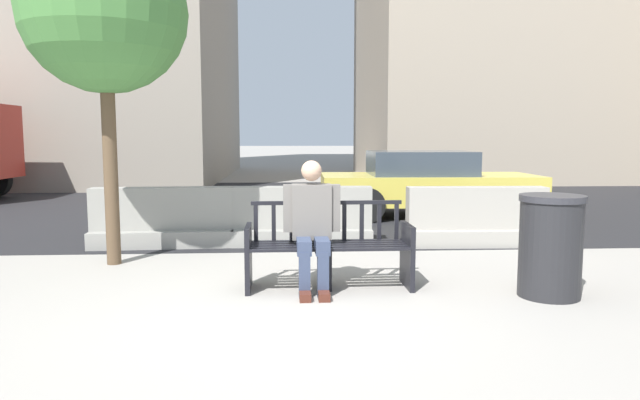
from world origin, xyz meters
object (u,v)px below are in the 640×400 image
at_px(street_bench, 328,250).
at_px(jersey_barrier_left, 163,222).
at_px(jersey_barrier_centre, 302,221).
at_px(jersey_barrier_right, 476,221).
at_px(car_taxi_near, 426,183).
at_px(street_tree, 104,11).
at_px(trash_bin, 550,246).
at_px(seated_person, 312,223).

bearing_deg(street_bench, jersey_barrier_left, 132.02).
bearing_deg(jersey_barrier_left, jersey_barrier_centre, -0.00).
xyz_separation_m(jersey_barrier_right, car_taxi_near, (0.01, 3.03, 0.31)).
bearing_deg(car_taxi_near, street_bench, -113.76).
relative_size(jersey_barrier_centre, car_taxi_near, 0.48).
relative_size(street_bench, street_tree, 0.42).
bearing_deg(jersey_barrier_centre, jersey_barrier_left, 180.00).
relative_size(street_bench, trash_bin, 1.70).
xyz_separation_m(jersey_barrier_left, jersey_barrier_right, (4.50, -0.19, 0.00)).
bearing_deg(trash_bin, car_taxi_near, 88.07).
relative_size(seated_person, car_taxi_near, 0.31).
xyz_separation_m(seated_person, jersey_barrier_right, (2.48, 2.30, -0.35)).
height_order(jersey_barrier_left, street_tree, street_tree).
xyz_separation_m(street_bench, jersey_barrier_centre, (-0.20, 2.43, -0.06)).
bearing_deg(seated_person, car_taxi_near, 64.94).
height_order(jersey_barrier_right, car_taxi_near, car_taxi_near).
xyz_separation_m(seated_person, trash_bin, (2.30, -0.40, -0.19)).
xyz_separation_m(jersey_barrier_centre, street_tree, (-2.35, -1.18, 2.68)).
bearing_deg(street_tree, jersey_barrier_left, 73.05).
distance_m(jersey_barrier_right, trash_bin, 2.72).
bearing_deg(jersey_barrier_right, jersey_barrier_centre, 175.69).
distance_m(jersey_barrier_centre, trash_bin, 3.72).
height_order(street_bench, jersey_barrier_centre, street_bench).
distance_m(street_bench, car_taxi_near, 5.76).
relative_size(jersey_barrier_right, car_taxi_near, 0.48).
relative_size(jersey_barrier_right, trash_bin, 2.02).
height_order(street_bench, jersey_barrier_left, street_bench).
distance_m(seated_person, jersey_barrier_right, 3.40).
relative_size(seated_person, trash_bin, 1.32).
relative_size(jersey_barrier_left, jersey_barrier_right, 1.01).
height_order(seated_person, street_tree, street_tree).
bearing_deg(seated_person, jersey_barrier_right, 42.89).
bearing_deg(car_taxi_near, trash_bin, -91.93).
bearing_deg(street_tree, jersey_barrier_centre, 26.58).
height_order(street_bench, car_taxi_near, car_taxi_near).
bearing_deg(car_taxi_near, jersey_barrier_left, -147.85).
distance_m(seated_person, jersey_barrier_left, 3.23).
distance_m(jersey_barrier_left, jersey_barrier_right, 4.50).
distance_m(street_bench, jersey_barrier_right, 3.22).
height_order(seated_person, trash_bin, seated_person).
bearing_deg(street_bench, seated_person, -161.06).
distance_m(car_taxi_near, trash_bin, 5.74).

